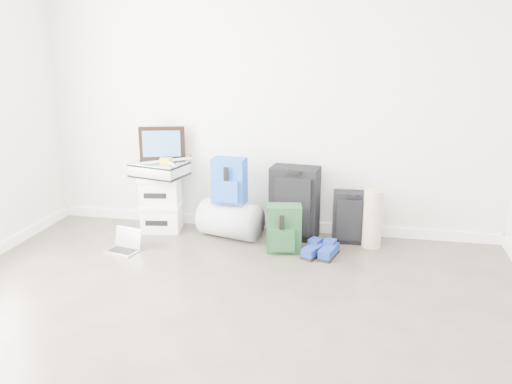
% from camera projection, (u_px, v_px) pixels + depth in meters
% --- Properties ---
extents(ground, '(5.00, 5.00, 0.00)m').
position_uv_depth(ground, '(193.00, 369.00, 3.17)').
color(ground, '#392F2A').
rests_on(ground, ground).
extents(room_envelope, '(4.52, 5.02, 2.71)m').
position_uv_depth(room_envelope, '(183.00, 68.00, 2.71)').
color(room_envelope, silver).
rests_on(room_envelope, ground).
extents(boxes_stack, '(0.44, 0.37, 0.56)m').
position_uv_depth(boxes_stack, '(161.00, 203.00, 5.40)').
color(boxes_stack, white).
rests_on(boxes_stack, ground).
extents(briefcase, '(0.56, 0.47, 0.14)m').
position_uv_depth(briefcase, '(160.00, 169.00, 5.31)').
color(briefcase, '#B2B2B7').
rests_on(briefcase, boxes_stack).
extents(painting, '(0.44, 0.15, 0.34)m').
position_uv_depth(painting, '(162.00, 143.00, 5.33)').
color(painting, black).
rests_on(painting, briefcase).
extents(drone, '(0.42, 0.42, 0.05)m').
position_uv_depth(drone, '(166.00, 161.00, 5.25)').
color(drone, gold).
rests_on(drone, briefcase).
extents(duffel_bag, '(0.65, 0.50, 0.36)m').
position_uv_depth(duffel_bag, '(230.00, 220.00, 5.23)').
color(duffel_bag, '#9CA0A5').
rests_on(duffel_bag, ground).
extents(blue_backpack, '(0.32, 0.24, 0.43)m').
position_uv_depth(blue_backpack, '(229.00, 182.00, 5.10)').
color(blue_backpack, navy).
rests_on(blue_backpack, duffel_bag).
extents(large_suitcase, '(0.48, 0.34, 0.70)m').
position_uv_depth(large_suitcase, '(295.00, 203.00, 5.18)').
color(large_suitcase, black).
rests_on(large_suitcase, ground).
extents(green_backpack, '(0.34, 0.27, 0.43)m').
position_uv_depth(green_backpack, '(284.00, 230.00, 4.87)').
color(green_backpack, '#12321F').
rests_on(green_backpack, ground).
extents(carry_on, '(0.33, 0.23, 0.49)m').
position_uv_depth(carry_on, '(350.00, 217.00, 5.09)').
color(carry_on, black).
rests_on(carry_on, ground).
extents(shoes, '(0.33, 0.31, 0.10)m').
position_uv_depth(shoes, '(321.00, 251.00, 4.80)').
color(shoes, black).
rests_on(shoes, ground).
extents(rolled_rug, '(0.18, 0.18, 0.54)m').
position_uv_depth(rolled_rug, '(372.00, 219.00, 4.98)').
color(rolled_rug, tan).
rests_on(rolled_rug, ground).
extents(laptop, '(0.32, 0.26, 0.20)m').
position_uv_depth(laptop, '(125.00, 245.00, 4.93)').
color(laptop, '#BBBBC0').
rests_on(laptop, ground).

